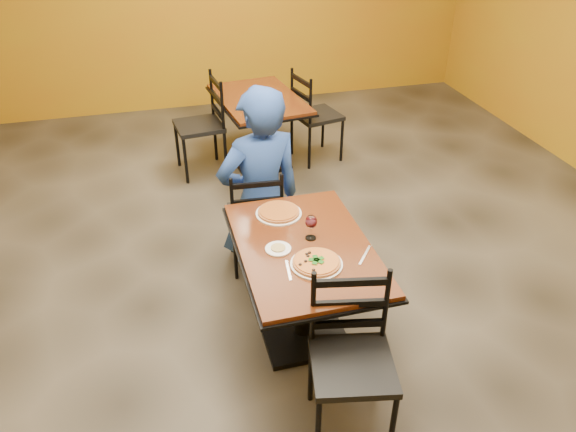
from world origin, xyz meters
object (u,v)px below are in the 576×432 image
object	(u,v)px
chair_second_left	(199,126)
table_second	(259,115)
side_plate	(278,249)
chair_second_right	(317,116)
chair_main_near	(353,366)
table_main	(304,270)
chair_main_far	(255,216)
pizza_main	(317,262)
diner	(260,177)
pizza_far	(279,211)
wine_glass	(311,226)
plate_far	(279,213)
plate_main	(316,264)

from	to	relation	value
chair_second_left	table_second	bearing A→B (deg)	83.84
chair_second_left	side_plate	distance (m)	2.61
chair_second_right	chair_main_near	bearing A→B (deg)	153.10
chair_second_left	table_main	bearing A→B (deg)	1.42
chair_main_far	chair_main_near	bearing A→B (deg)	100.85
chair_main_near	pizza_main	world-z (taller)	chair_main_near
table_second	chair_second_left	xyz separation A→B (m)	(-0.63, 0.00, -0.05)
diner	pizza_far	distance (m)	0.60
chair_main_far	diner	xyz separation A→B (m)	(0.07, 0.10, 0.28)
table_main	wine_glass	xyz separation A→B (m)	(0.06, 0.07, 0.28)
pizza_main	chair_second_left	bearing A→B (deg)	97.28
chair_second_left	side_plate	bearing A→B (deg)	-2.25
table_second	wine_glass	world-z (taller)	wine_glass
chair_second_left	pizza_far	bearing A→B (deg)	1.08
plate_far	pizza_far	size ratio (longest dim) A/B	1.11
diner	chair_second_left	bearing A→B (deg)	-90.37
side_plate	table_main	bearing A→B (deg)	0.56
diner	plate_main	xyz separation A→B (m)	(0.08, -1.20, 0.03)
wine_glass	chair_second_left	bearing A→B (deg)	99.11
pizza_main	chair_main_far	bearing A→B (deg)	97.53
plate_main	pizza_main	distance (m)	0.02
chair_main_far	plate_main	bearing A→B (deg)	102.32
wine_glass	table_main	bearing A→B (deg)	-132.66
table_second	chair_main_far	size ratio (longest dim) A/B	1.44
table_main	chair_second_left	bearing A→B (deg)	97.59
table_main	pizza_main	distance (m)	0.30
chair_main_far	chair_second_left	bearing A→B (deg)	-78.08
chair_second_right	side_plate	xyz separation A→B (m)	(-1.07, -2.60, 0.27)
plate_main	table_main	bearing A→B (deg)	93.47
table_second	chair_main_near	world-z (taller)	chair_main_near
chair_main_near	pizza_far	size ratio (longest dim) A/B	3.46
chair_main_far	chair_second_left	world-z (taller)	chair_second_left
chair_second_right	wine_glass	size ratio (longest dim) A/B	5.40
plate_main	pizza_far	distance (m)	0.60
chair_main_near	plate_far	size ratio (longest dim) A/B	3.12
table_second	table_main	bearing A→B (deg)	-96.17
diner	wine_glass	world-z (taller)	diner
plate_far	table_second	bearing A→B (deg)	81.08
diner	side_plate	bearing A→B (deg)	73.69
table_second	pizza_far	size ratio (longest dim) A/B	4.55
table_second	chair_main_near	xyz separation A→B (m)	(-0.24, -3.37, -0.07)
chair_second_left	plate_main	bearing A→B (deg)	1.12
pizza_main	plate_far	size ratio (longest dim) A/B	0.92
chair_main_near	chair_main_far	bearing A→B (deg)	107.62
pizza_main	chair_second_right	bearing A→B (deg)	72.30
table_main	chair_second_right	distance (m)	2.75
table_second	chair_main_near	distance (m)	3.37
table_second	pizza_far	xyz separation A→B (m)	(-0.35, -2.20, 0.22)
plate_far	wine_glass	xyz separation A→B (m)	(0.13, -0.33, 0.08)
diner	chair_main_near	bearing A→B (deg)	83.16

